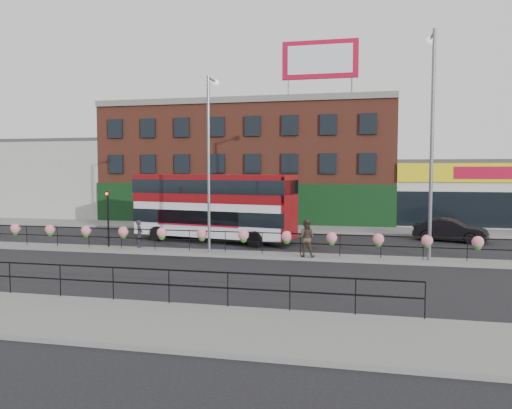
% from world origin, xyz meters
% --- Properties ---
extents(ground, '(120.00, 120.00, 0.00)m').
position_xyz_m(ground, '(0.00, 0.00, 0.00)').
color(ground, black).
rests_on(ground, ground).
extents(south_pavement, '(60.00, 4.00, 0.15)m').
position_xyz_m(south_pavement, '(0.00, -12.00, 0.07)').
color(south_pavement, slate).
rests_on(south_pavement, ground).
extents(north_pavement, '(60.00, 4.00, 0.15)m').
position_xyz_m(north_pavement, '(0.00, 12.00, 0.07)').
color(north_pavement, slate).
rests_on(north_pavement, ground).
extents(median, '(60.00, 1.60, 0.15)m').
position_xyz_m(median, '(0.00, 0.00, 0.07)').
color(median, slate).
rests_on(median, ground).
extents(yellow_line_inner, '(60.00, 0.10, 0.01)m').
position_xyz_m(yellow_line_inner, '(0.00, -9.70, 0.01)').
color(yellow_line_inner, gold).
rests_on(yellow_line_inner, ground).
extents(yellow_line_outer, '(60.00, 0.10, 0.01)m').
position_xyz_m(yellow_line_outer, '(0.00, -9.88, 0.01)').
color(yellow_line_outer, gold).
rests_on(yellow_line_outer, ground).
extents(brick_building, '(25.00, 12.21, 10.30)m').
position_xyz_m(brick_building, '(-4.00, 19.96, 5.13)').
color(brick_building, brown).
rests_on(brick_building, ground).
extents(supermarket, '(15.00, 12.25, 5.30)m').
position_xyz_m(supermarket, '(16.00, 19.90, 2.65)').
color(supermarket, silver).
rests_on(supermarket, ground).
extents(warehouse_west, '(15.50, 12.00, 7.30)m').
position_xyz_m(warehouse_west, '(-24.25, 20.00, 3.65)').
color(warehouse_west, '#A6A7A2').
rests_on(warehouse_west, ground).
extents(billboard, '(6.00, 0.29, 4.40)m').
position_xyz_m(billboard, '(2.50, 14.99, 13.18)').
color(billboard, '#A80B28').
rests_on(billboard, brick_building).
extents(median_railing, '(30.04, 0.56, 1.23)m').
position_xyz_m(median_railing, '(-0.00, 0.00, 1.05)').
color(median_railing, black).
rests_on(median_railing, median).
extents(south_railing, '(20.04, 0.05, 1.12)m').
position_xyz_m(south_railing, '(-2.00, -10.10, 0.96)').
color(south_railing, black).
rests_on(south_railing, south_pavement).
extents(double_decker_bus, '(10.73, 4.38, 4.23)m').
position_xyz_m(double_decker_bus, '(-3.10, 4.65, 2.60)').
color(double_decker_bus, silver).
rests_on(double_decker_bus, ground).
extents(car, '(4.08, 5.26, 1.44)m').
position_xyz_m(car, '(11.45, 7.90, 0.72)').
color(car, black).
rests_on(car, ground).
extents(pedestrian_a, '(0.77, 0.69, 1.53)m').
position_xyz_m(pedestrian_a, '(-6.17, 0.53, 0.92)').
color(pedestrian_a, '#25252C').
rests_on(pedestrian_a, median).
extents(pedestrian_b, '(0.96, 0.77, 1.90)m').
position_xyz_m(pedestrian_b, '(3.33, -0.44, 1.10)').
color(pedestrian_b, '#3F3328').
rests_on(pedestrian_b, median).
extents(lamp_column_west, '(0.33, 1.63, 9.27)m').
position_xyz_m(lamp_column_west, '(-1.85, 0.12, 5.64)').
color(lamp_column_west, slate).
rests_on(lamp_column_west, median).
extents(lamp_column_east, '(0.40, 1.93, 11.02)m').
position_xyz_m(lamp_column_east, '(9.27, 0.23, 6.68)').
color(lamp_column_east, slate).
rests_on(lamp_column_east, median).
extents(traffic_light_median, '(0.15, 0.28, 3.65)m').
position_xyz_m(traffic_light_median, '(-8.00, 0.39, 2.47)').
color(traffic_light_median, black).
rests_on(traffic_light_median, median).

